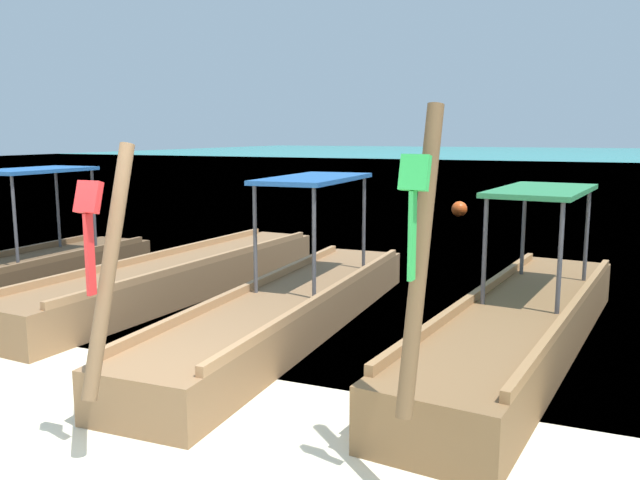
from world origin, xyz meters
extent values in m
plane|color=beige|center=(0.00, 0.00, 0.00)|extent=(120.00, 120.00, 0.00)
plane|color=teal|center=(0.00, 62.01, 0.00)|extent=(120.00, 120.00, 0.00)
cube|color=brown|center=(-5.39, 3.77, 0.23)|extent=(1.28, 5.72, 0.45)
cube|color=brown|center=(-4.83, 3.76, 0.50)|extent=(0.14, 5.25, 0.10)
cylinder|color=#4C4C51|center=(-4.97, 3.62, 1.17)|extent=(0.05, 0.05, 1.44)
cylinder|color=#4C4C51|center=(-5.80, 5.34, 1.17)|extent=(0.05, 0.05, 1.44)
cylinder|color=#4C4C51|center=(-4.95, 5.33, 1.17)|extent=(0.05, 0.05, 1.44)
cube|color=#235BA3|center=(-5.38, 4.48, 1.92)|extent=(1.05, 1.92, 0.06)
cube|color=olive|center=(-2.67, 4.65, 0.27)|extent=(1.58, 6.62, 0.54)
cube|color=#AF7F52|center=(-3.17, 4.68, 0.59)|extent=(0.53, 6.03, 0.10)
cube|color=#AF7F52|center=(-2.16, 4.61, 0.59)|extent=(0.53, 6.03, 0.10)
cube|color=olive|center=(-0.24, 3.59, 0.26)|extent=(1.30, 6.56, 0.51)
cube|color=#AF7F52|center=(-0.78, 3.58, 0.56)|extent=(0.22, 6.01, 0.10)
cube|color=#AF7F52|center=(0.29, 3.61, 0.56)|extent=(0.22, 6.01, 0.10)
cylinder|color=brown|center=(-0.17, 0.18, 1.48)|extent=(0.14, 0.72, 1.97)
cube|color=red|center=(-0.16, -0.01, 2.06)|extent=(0.20, 0.13, 0.25)
cube|color=red|center=(-0.16, -0.03, 1.63)|extent=(0.03, 0.08, 0.62)
cylinder|color=#4C4C51|center=(-0.64, 3.42, 1.20)|extent=(0.05, 0.05, 1.38)
cylinder|color=#4C4C51|center=(0.16, 3.44, 1.20)|extent=(0.05, 0.05, 1.38)
cylinder|color=#4C4C51|center=(-0.69, 5.38, 1.20)|extent=(0.05, 0.05, 1.38)
cylinder|color=#4C4C51|center=(0.12, 5.40, 1.20)|extent=(0.05, 0.05, 1.38)
cube|color=#235BA3|center=(-0.26, 4.41, 1.92)|extent=(1.03, 2.18, 0.06)
cube|color=brown|center=(2.59, 3.84, 0.29)|extent=(1.92, 6.42, 0.58)
cube|color=#9F7246|center=(2.05, 3.90, 0.63)|extent=(0.77, 5.79, 0.10)
cube|color=#9F7246|center=(3.14, 3.77, 0.63)|extent=(0.77, 5.79, 0.10)
cylinder|color=brown|center=(2.21, 0.61, 1.65)|extent=(0.19, 0.60, 2.18)
cube|color=green|center=(2.19, 0.48, 2.27)|extent=(0.21, 0.13, 0.25)
cube|color=green|center=(2.19, 0.46, 1.84)|extent=(0.04, 0.08, 0.61)
cylinder|color=#4C4C51|center=(2.16, 3.73, 1.19)|extent=(0.06, 0.06, 1.23)
cylinder|color=#4C4C51|center=(2.98, 3.63, 1.19)|extent=(0.06, 0.06, 1.23)
cylinder|color=#4C4C51|center=(2.39, 5.61, 1.19)|extent=(0.06, 0.06, 1.23)
cylinder|color=#4C4C51|center=(3.21, 5.52, 1.19)|extent=(0.06, 0.06, 1.23)
cube|color=#2D844C|center=(2.69, 4.62, 1.84)|extent=(1.24, 2.20, 0.06)
sphere|color=#EA5119|center=(-0.60, 16.28, 0.24)|extent=(0.48, 0.48, 0.48)
camera|label=1|loc=(3.34, -3.82, 2.53)|focal=37.04mm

